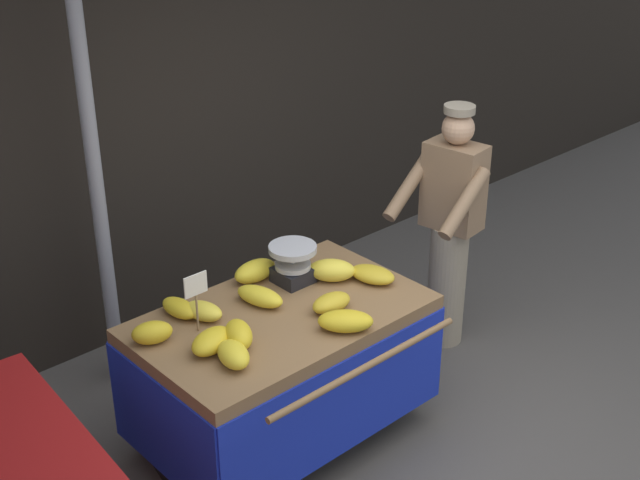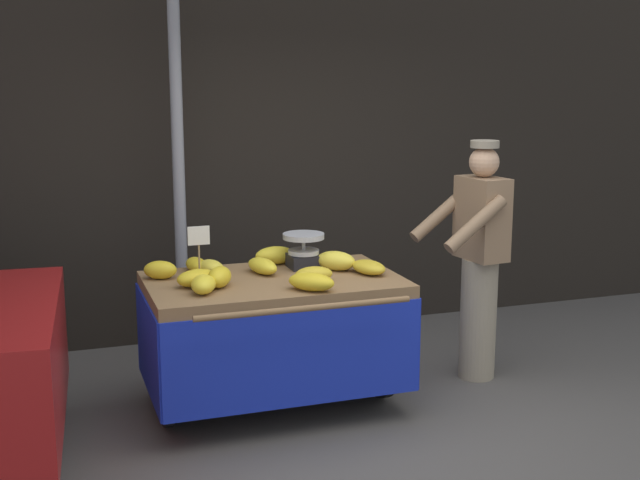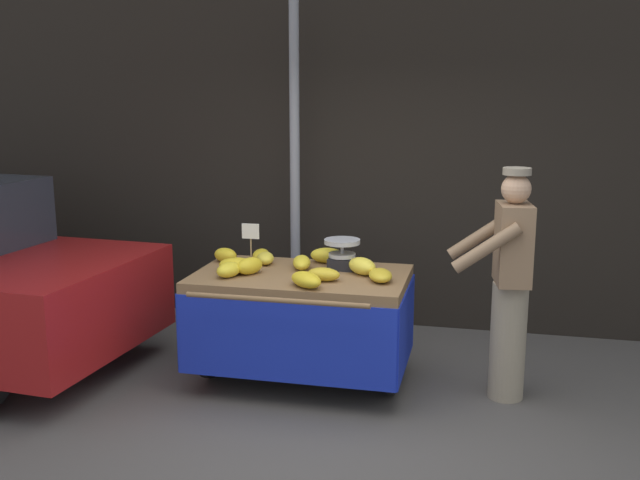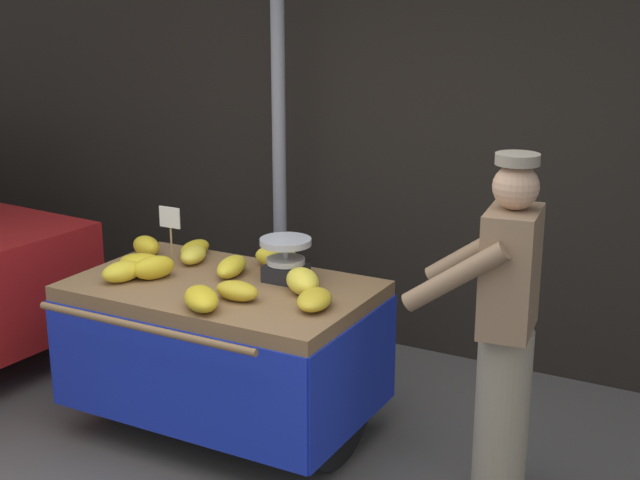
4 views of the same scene
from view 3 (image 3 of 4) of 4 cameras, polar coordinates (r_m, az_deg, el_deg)
ground_plane at (r=4.98m, az=0.92°, el=-15.24°), size 60.00×60.00×0.00m
back_wall at (r=7.02m, az=5.56°, el=10.03°), size 16.00×0.24×4.12m
street_pole at (r=6.72m, az=-1.97°, el=5.42°), size 0.09×0.09×3.04m
banana_cart at (r=5.62m, az=-1.48°, el=-5.04°), size 1.63×1.18×0.88m
weighing_scale at (r=5.67m, az=1.74°, el=-1.10°), size 0.28×0.28×0.24m
price_sign at (r=5.76m, az=-5.44°, el=0.37°), size 0.14×0.01×0.34m
banana_bunch_0 at (r=5.33m, az=0.28°, el=-2.69°), size 0.25×0.16×0.10m
banana_bunch_1 at (r=5.94m, az=-7.38°, el=-1.18°), size 0.25×0.21×0.12m
banana_bunch_2 at (r=5.52m, az=3.31°, el=-2.04°), size 0.31×0.31×0.13m
banana_bunch_3 at (r=5.54m, az=-5.51°, el=-2.02°), size 0.23×0.28×0.13m
banana_bunch_4 at (r=5.48m, az=-7.11°, el=-2.32°), size 0.21×0.27×0.11m
banana_bunch_5 at (r=5.64m, az=-6.56°, el=-1.92°), size 0.30×0.23×0.11m
banana_bunch_6 at (r=5.98m, az=-4.64°, el=-1.16°), size 0.15×0.26×0.09m
banana_bunch_7 at (r=5.87m, az=0.59°, el=-1.22°), size 0.28×0.15×0.12m
banana_bunch_8 at (r=5.68m, az=-1.44°, el=-1.76°), size 0.20×0.32×0.10m
banana_bunch_9 at (r=5.33m, az=4.73°, el=-2.76°), size 0.24×0.31×0.09m
banana_bunch_10 at (r=5.85m, az=-4.29°, el=-1.43°), size 0.20×0.26×0.10m
banana_bunch_11 at (r=5.16m, az=-1.09°, el=-3.11°), size 0.33×0.32×0.11m
vendor_person at (r=5.47m, az=14.53°, el=-3.34°), size 0.62×0.57×1.71m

